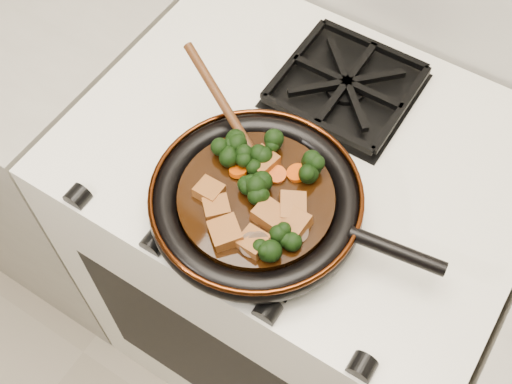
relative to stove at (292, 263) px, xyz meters
The scene contains 30 objects.
stove is the anchor object (origin of this frame).
burner_grate_front 0.48m from the stove, 90.00° to the right, with size 0.23×0.23×0.03m, color black, non-canonical shape.
burner_grate_back 0.48m from the stove, 90.00° to the left, with size 0.23×0.23×0.03m, color black, non-canonical shape.
skillet 0.52m from the stove, 88.35° to the right, with size 0.45×0.32×0.05m.
braising_sauce 0.52m from the stove, 89.19° to the right, with size 0.23×0.23×0.02m, color black.
tofu_cube_0 0.57m from the stove, 79.43° to the right, with size 0.04×0.04×0.02m, color brown.
tofu_cube_1 0.55m from the stove, 77.76° to the right, with size 0.04×0.04×0.02m, color brown.
tofu_cube_2 0.55m from the stove, 66.95° to the right, with size 0.04×0.05×0.02m, color brown.
tofu_cube_3 0.56m from the stove, 98.81° to the right, with size 0.03×0.04×0.02m, color brown.
tofu_cube_4 0.55m from the stove, 107.04° to the right, with size 0.03×0.04×0.02m, color brown.
tofu_cube_5 0.54m from the stove, 68.17° to the right, with size 0.04×0.04×0.02m, color brown.
tofu_cube_6 0.57m from the stove, 89.54° to the right, with size 0.04×0.04×0.02m, color brown.
tofu_cube_7 0.53m from the stove, 100.18° to the right, with size 0.04×0.04×0.02m, color brown.
broccoli_floret_0 0.54m from the stove, 121.60° to the right, with size 0.06×0.06×0.06m, color black, non-canonical shape.
broccoli_floret_1 0.57m from the stove, 74.24° to the right, with size 0.06×0.06×0.05m, color black, non-canonical shape.
broccoli_floret_2 0.53m from the stove, 107.35° to the right, with size 0.06×0.06×0.05m, color black, non-canonical shape.
broccoli_floret_3 0.56m from the stove, 68.14° to the right, with size 0.06×0.06×0.05m, color black, non-canonical shape.
broccoli_floret_4 0.54m from the stove, 92.96° to the right, with size 0.06×0.06×0.06m, color black, non-canonical shape.
broccoli_floret_5 0.55m from the stove, 83.99° to the right, with size 0.06×0.06×0.06m, color black, non-canonical shape.
broccoli_floret_6 0.53m from the stove, 118.81° to the right, with size 0.06×0.06×0.05m, color black, non-canonical shape.
broccoli_floret_7 0.53m from the stove, 60.85° to the right, with size 0.06×0.06×0.05m, color black, non-canonical shape.
broccoli_floret_8 0.53m from the stove, 107.20° to the right, with size 0.06×0.06×0.05m, color black, non-canonical shape.
carrot_coin_0 0.53m from the stove, 84.97° to the right, with size 0.03×0.03×0.01m, color #CD4305.
carrot_coin_1 0.53m from the stove, 107.00° to the right, with size 0.03×0.03×0.01m, color #CD4305.
carrot_coin_2 0.52m from the stove, 69.54° to the right, with size 0.03×0.03×0.01m, color #CD4305.
carrot_coin_3 0.54m from the stove, 77.06° to the right, with size 0.03×0.03×0.01m, color #CD4305.
mushroom_slice_0 0.55m from the stove, 64.96° to the right, with size 0.04×0.04×0.01m, color brown.
mushroom_slice_1 0.56m from the stove, 77.33° to the right, with size 0.04×0.04×0.01m, color brown.
mushroom_slice_2 0.57m from the stove, 79.63° to the right, with size 0.04×0.04×0.01m, color brown.
wooden_spoon 0.54m from the stove, 135.02° to the right, with size 0.13×0.08×0.21m.
Camera 1 is at (0.26, 1.12, 1.76)m, focal length 45.00 mm.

